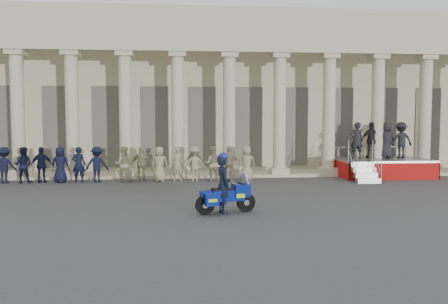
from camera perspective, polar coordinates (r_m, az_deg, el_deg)
ground at (r=14.48m, az=-1.45°, el=-7.30°), size 90.00×90.00×0.00m
building at (r=28.98m, az=-3.18°, el=7.33°), size 40.00×12.50×9.00m
officer_rank at (r=21.46m, az=-19.01°, el=-1.58°), size 16.93×0.63×1.67m
reviewing_stand at (r=24.11m, az=20.02°, el=0.54°), size 4.58×4.31×2.81m
motorcycle at (r=13.56m, az=0.30°, el=-5.76°), size 1.91×0.99×1.25m
rider at (r=13.46m, az=-0.13°, el=-4.11°), size 0.58×0.75×1.90m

